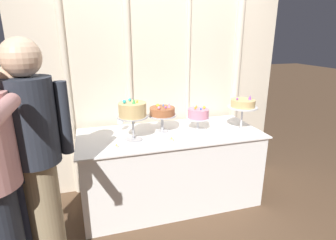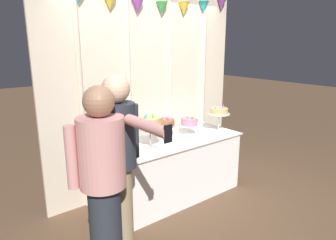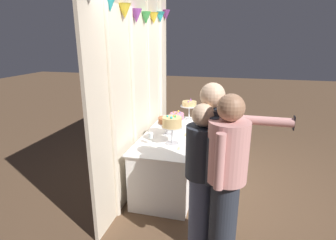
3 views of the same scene
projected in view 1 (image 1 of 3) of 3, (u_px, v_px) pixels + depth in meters
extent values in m
plane|color=brown|center=(173.00, 205.00, 2.89)|extent=(24.00, 24.00, 0.00)
cube|color=beige|center=(158.00, 66.00, 3.01)|extent=(2.94, 0.04, 2.81)
cylinder|color=beige|center=(65.00, 70.00, 2.73)|extent=(0.07, 0.07, 2.81)
cylinder|color=beige|center=(129.00, 68.00, 2.90)|extent=(0.08, 0.08, 2.81)
cylinder|color=beige|center=(188.00, 66.00, 3.08)|extent=(0.05, 0.05, 2.81)
cylinder|color=beige|center=(237.00, 64.00, 3.25)|extent=(0.10, 0.10, 2.81)
cube|color=white|center=(170.00, 168.00, 2.87)|extent=(1.80, 0.74, 0.77)
cube|color=white|center=(170.00, 134.00, 2.75)|extent=(1.85, 0.79, 0.01)
cylinder|color=#B2B2B7|center=(134.00, 139.00, 2.56)|extent=(0.17, 0.17, 0.01)
cylinder|color=#B2B2B7|center=(133.00, 128.00, 2.52)|extent=(0.02, 0.02, 0.22)
cylinder|color=#B2B2B7|center=(133.00, 117.00, 2.49)|extent=(0.28, 0.28, 0.01)
cylinder|color=#DBB775|center=(132.00, 109.00, 2.47)|extent=(0.25, 0.25, 0.13)
cone|color=orange|center=(137.00, 101.00, 2.44)|extent=(0.02, 0.02, 0.03)
sphere|color=#2DB2B7|center=(130.00, 100.00, 2.49)|extent=(0.03, 0.03, 0.03)
sphere|color=#2DB2B7|center=(124.00, 102.00, 2.42)|extent=(0.03, 0.03, 0.03)
cone|color=green|center=(134.00, 101.00, 2.41)|extent=(0.03, 0.03, 0.05)
cylinder|color=#B2B2B7|center=(162.00, 131.00, 2.78)|extent=(0.13, 0.13, 0.01)
cylinder|color=#B2B2B7|center=(162.00, 123.00, 2.76)|extent=(0.03, 0.03, 0.16)
cylinder|color=#B2B2B7|center=(162.00, 115.00, 2.73)|extent=(0.29, 0.29, 0.01)
cylinder|color=#995633|center=(162.00, 111.00, 2.72)|extent=(0.25, 0.25, 0.07)
cone|color=pink|center=(170.00, 105.00, 2.70)|extent=(0.03, 0.03, 0.05)
cone|color=blue|center=(163.00, 105.00, 2.77)|extent=(0.02, 0.02, 0.03)
sphere|color=yellow|center=(158.00, 105.00, 2.72)|extent=(0.04, 0.04, 0.04)
sphere|color=pink|center=(159.00, 108.00, 2.64)|extent=(0.03, 0.03, 0.03)
sphere|color=purple|center=(166.00, 107.00, 2.67)|extent=(0.02, 0.02, 0.02)
cylinder|color=silver|center=(198.00, 130.00, 2.82)|extent=(0.17, 0.17, 0.01)
cylinder|color=silver|center=(198.00, 124.00, 2.80)|extent=(0.02, 0.02, 0.12)
cylinder|color=silver|center=(198.00, 118.00, 2.78)|extent=(0.24, 0.24, 0.01)
cylinder|color=pink|center=(198.00, 113.00, 2.77)|extent=(0.22, 0.22, 0.09)
sphere|color=yellow|center=(204.00, 107.00, 2.75)|extent=(0.03, 0.03, 0.03)
cone|color=orange|center=(196.00, 106.00, 2.80)|extent=(0.02, 0.02, 0.03)
sphere|color=orange|center=(195.00, 108.00, 2.74)|extent=(0.02, 0.02, 0.02)
sphere|color=blue|center=(201.00, 109.00, 2.71)|extent=(0.02, 0.02, 0.02)
cylinder|color=silver|center=(241.00, 129.00, 2.83)|extent=(0.13, 0.13, 0.01)
cylinder|color=silver|center=(242.00, 118.00, 2.80)|extent=(0.02, 0.02, 0.23)
cylinder|color=silver|center=(243.00, 107.00, 2.76)|extent=(0.30, 0.30, 0.01)
cylinder|color=#DBB775|center=(243.00, 103.00, 2.75)|extent=(0.24, 0.24, 0.07)
cone|color=purple|center=(250.00, 97.00, 2.74)|extent=(0.03, 0.03, 0.05)
sphere|color=purple|center=(237.00, 99.00, 2.72)|extent=(0.02, 0.02, 0.02)
cylinder|color=silver|center=(121.00, 132.00, 2.78)|extent=(0.06, 0.06, 0.00)
cylinder|color=silver|center=(121.00, 127.00, 2.76)|extent=(0.01, 0.01, 0.09)
cylinder|color=silver|center=(120.00, 120.00, 2.74)|extent=(0.06, 0.06, 0.07)
cylinder|color=beige|center=(116.00, 147.00, 2.39)|extent=(0.04, 0.04, 0.02)
sphere|color=#F9CC4C|center=(116.00, 145.00, 2.38)|extent=(0.01, 0.01, 0.01)
cylinder|color=beige|center=(171.00, 140.00, 2.54)|extent=(0.05, 0.05, 0.02)
sphere|color=#F9CC4C|center=(171.00, 138.00, 2.53)|extent=(0.01, 0.01, 0.01)
cylinder|color=#4C5675|center=(32.00, 223.00, 1.99)|extent=(0.31, 0.31, 0.83)
cylinder|color=#282D38|center=(16.00, 139.00, 1.78)|extent=(0.43, 0.43, 0.52)
sphere|color=beige|center=(6.00, 84.00, 1.67)|extent=(0.22, 0.22, 0.22)
cube|color=#664C84|center=(10.00, 143.00, 1.65)|extent=(0.04, 0.03, 0.33)
cylinder|color=#282D38|center=(46.00, 132.00, 1.93)|extent=(0.08, 0.08, 0.45)
cylinder|color=#9E8966|center=(47.00, 220.00, 1.94)|extent=(0.27, 0.27, 0.93)
cylinder|color=#282D38|center=(31.00, 122.00, 1.72)|extent=(0.37, 0.37, 0.57)
sphere|color=beige|center=(21.00, 57.00, 1.59)|extent=(0.24, 0.24, 0.24)
cylinder|color=#282D38|center=(64.00, 118.00, 1.81)|extent=(0.08, 0.08, 0.50)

